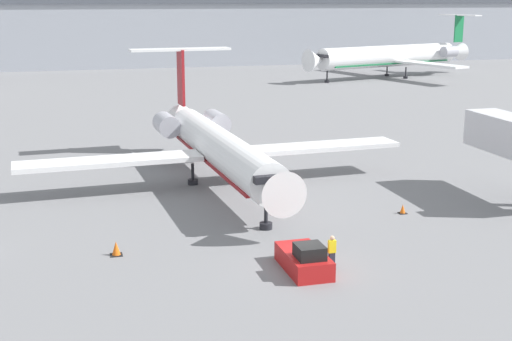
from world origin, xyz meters
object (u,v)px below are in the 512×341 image
worker_near_tug (332,251)px  traffic_cone_left (116,249)px  airplane_main (217,145)px  traffic_cone_right (403,209)px  pushback_tug (304,259)px  airplane_parked_far_left (392,56)px

worker_near_tug → traffic_cone_left: 12.01m
airplane_main → worker_near_tug: 18.97m
traffic_cone_left → traffic_cone_right: size_ratio=1.28×
pushback_tug → airplane_parked_far_left: (45.38, 83.43, 3.24)m
traffic_cone_left → worker_near_tug: bearing=-24.5°
traffic_cone_right → airplane_parked_far_left: airplane_parked_far_left is taller
pushback_tug → traffic_cone_left: 10.61m
airplane_main → traffic_cone_left: size_ratio=37.06×
worker_near_tug → traffic_cone_left: worker_near_tug is taller
pushback_tug → traffic_cone_left: (-9.38, 4.95, -0.24)m
traffic_cone_left → airplane_parked_far_left: 95.76m
pushback_tug → traffic_cone_right: (9.69, 7.91, -0.32)m
worker_near_tug → airplane_main: bearing=96.5°
traffic_cone_right → airplane_parked_far_left: 83.60m
airplane_main → airplane_parked_far_left: airplane_parked_far_left is taller
traffic_cone_right → airplane_main: bearing=133.6°
pushback_tug → traffic_cone_right: 12.51m
pushback_tug → worker_near_tug: bearing=-0.8°
pushback_tug → worker_near_tug: worker_near_tug is taller
airplane_main → worker_near_tug: size_ratio=16.65×
worker_near_tug → traffic_cone_right: size_ratio=2.84×
traffic_cone_left → pushback_tug: bearing=-27.8°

